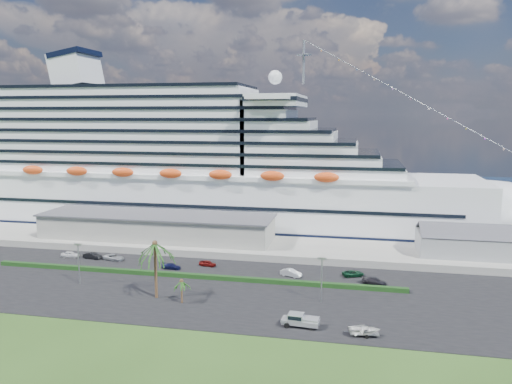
% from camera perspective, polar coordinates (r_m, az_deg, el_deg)
% --- Properties ---
extents(ground, '(420.00, 420.00, 0.00)m').
position_cam_1_polar(ground, '(89.25, -6.23, -13.32)').
color(ground, '#294A18').
rests_on(ground, ground).
extents(asphalt_lot, '(140.00, 38.00, 0.12)m').
position_cam_1_polar(asphalt_lot, '(99.04, -4.25, -10.97)').
color(asphalt_lot, black).
rests_on(asphalt_lot, ground).
extents(wharf, '(240.00, 20.00, 1.80)m').
position_cam_1_polar(wharf, '(125.65, -0.62, -6.23)').
color(wharf, gray).
rests_on(wharf, ground).
extents(water, '(420.00, 160.00, 0.02)m').
position_cam_1_polar(water, '(212.80, 4.53, -0.25)').
color(water, black).
rests_on(water, ground).
extents(cruise_ship, '(191.00, 38.00, 54.00)m').
position_cam_1_polar(cruise_ship, '(151.14, -6.69, 2.38)').
color(cruise_ship, silver).
rests_on(cruise_ship, ground).
extents(terminal_building, '(61.00, 15.00, 6.30)m').
position_cam_1_polar(terminal_building, '(132.10, -11.30, -3.82)').
color(terminal_building, gray).
rests_on(terminal_building, wharf).
extents(port_shed, '(24.00, 12.31, 7.37)m').
position_cam_1_polar(port_shed, '(124.86, 23.51, -5.42)').
color(port_shed, gray).
rests_on(port_shed, wharf).
extents(hedge, '(88.00, 1.10, 0.90)m').
position_cam_1_polar(hedge, '(105.70, -7.73, -9.44)').
color(hedge, black).
rests_on(hedge, asphalt_lot).
extents(lamp_post_left, '(1.60, 0.35, 8.27)m').
position_cam_1_polar(lamp_post_left, '(105.76, -19.62, -7.17)').
color(lamp_post_left, gray).
rests_on(lamp_post_left, asphalt_lot).
extents(lamp_post_right, '(1.60, 0.35, 8.27)m').
position_cam_1_polar(lamp_post_right, '(91.23, 7.52, -9.28)').
color(lamp_post_right, gray).
rests_on(lamp_post_right, asphalt_lot).
extents(palm_tall, '(8.82, 8.82, 11.13)m').
position_cam_1_polar(palm_tall, '(93.23, -11.47, -6.50)').
color(palm_tall, '#47301E').
rests_on(palm_tall, ground).
extents(palm_short, '(3.53, 3.53, 4.56)m').
position_cam_1_polar(palm_short, '(91.56, -8.51, -10.34)').
color(palm_short, '#47301E').
rests_on(palm_short, ground).
extents(parked_car_0, '(4.40, 2.21, 1.44)m').
position_cam_1_polar(parked_car_0, '(126.75, -20.46, -6.70)').
color(parked_car_0, white).
rests_on(parked_car_0, asphalt_lot).
extents(parked_car_1, '(4.72, 2.24, 1.49)m').
position_cam_1_polar(parked_car_1, '(123.87, -18.18, -6.92)').
color(parked_car_1, black).
rests_on(parked_car_1, asphalt_lot).
extents(parked_car_2, '(5.38, 3.39, 1.38)m').
position_cam_1_polar(parked_car_2, '(121.21, -15.95, -7.19)').
color(parked_car_2, '#9D9FA5').
rests_on(parked_car_2, asphalt_lot).
extents(parked_car_3, '(4.35, 2.06, 1.22)m').
position_cam_1_polar(parked_car_3, '(111.87, -9.65, -8.36)').
color(parked_car_3, '#11143C').
rests_on(parked_car_3, asphalt_lot).
extents(parked_car_4, '(4.08, 2.21, 1.32)m').
position_cam_1_polar(parked_car_4, '(112.78, -5.56, -8.11)').
color(parked_car_4, '#5E0E0C').
rests_on(parked_car_4, asphalt_lot).
extents(parked_car_5, '(4.80, 3.13, 1.50)m').
position_cam_1_polar(parked_car_5, '(105.72, 4.02, -9.21)').
color(parked_car_5, silver).
rests_on(parked_car_5, asphalt_lot).
extents(parked_car_6, '(5.05, 3.64, 1.28)m').
position_cam_1_polar(parked_car_6, '(107.40, 11.07, -9.12)').
color(parked_car_6, '#0C311D').
rests_on(parked_car_6, asphalt_lot).
extents(parked_car_7, '(5.37, 3.60, 1.45)m').
position_cam_1_polar(parked_car_7, '(103.29, 13.38, -9.89)').
color(parked_car_7, '#232227').
rests_on(parked_car_7, asphalt_lot).
extents(pickup_truck, '(6.11, 2.63, 2.10)m').
position_cam_1_polar(pickup_truck, '(82.28, 5.03, -14.33)').
color(pickup_truck, black).
rests_on(pickup_truck, asphalt_lot).
extents(boat_trailer, '(5.63, 3.99, 1.57)m').
position_cam_1_polar(boat_trailer, '(80.51, 12.28, -15.13)').
color(boat_trailer, gray).
rests_on(boat_trailer, asphalt_lot).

